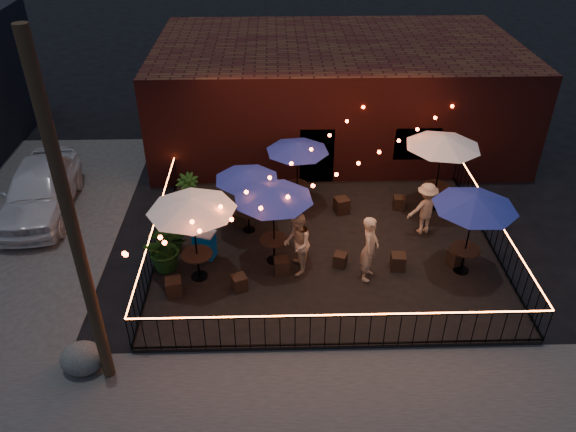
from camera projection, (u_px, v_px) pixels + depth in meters
name	position (u px, v px, depth m)	size (l,w,h in m)	color
ground	(331.00, 296.00, 15.35)	(110.00, 110.00, 0.00)	black
patio	(325.00, 250.00, 16.98)	(10.00, 8.00, 0.15)	black
sidewalk	(344.00, 391.00, 12.62)	(18.00, 2.50, 0.05)	#3F3C3A
brick_building	(335.00, 92.00, 22.61)	(14.00, 8.00, 4.00)	#3E1411
utility_pole	(74.00, 234.00, 10.85)	(0.26, 0.26, 8.00)	#382A17
fence_front	(340.00, 331.00, 13.31)	(10.00, 0.04, 1.04)	black
fence_left	(157.00, 237.00, 16.54)	(0.04, 8.00, 1.04)	black
fence_right	(493.00, 231.00, 16.77)	(0.04, 8.00, 1.04)	black
festoon_lights	(293.00, 185.00, 15.36)	(10.02, 8.72, 1.32)	red
cafe_table_0	(192.00, 205.00, 14.48)	(2.70, 2.70, 2.61)	black
cafe_table_1	(247.00, 176.00, 16.63)	(2.49, 2.49, 2.16)	black
cafe_table_2	(273.00, 194.00, 15.18)	(2.77, 2.77, 2.47)	black
cafe_table_3	(297.00, 147.00, 17.95)	(2.53, 2.53, 2.28)	black
cafe_table_4	(476.00, 203.00, 14.77)	(3.00, 3.00, 2.50)	black
cafe_table_5	(443.00, 142.00, 17.53)	(2.82, 2.82, 2.64)	black
bistro_chair_0	(174.00, 287.00, 15.04)	(0.42, 0.42, 0.50)	black
bistro_chair_1	(239.00, 283.00, 15.23)	(0.37, 0.37, 0.44)	black
bistro_chair_2	(205.00, 214.00, 18.00)	(0.43, 0.43, 0.51)	black
bistro_chair_3	(240.00, 219.00, 17.86)	(0.37, 0.37, 0.43)	black
bistro_chair_4	(281.00, 266.00, 15.82)	(0.40, 0.40, 0.48)	black
bistro_chair_5	(340.00, 260.00, 16.10)	(0.35, 0.35, 0.41)	black
bistro_chair_6	(294.00, 209.00, 18.28)	(0.40, 0.40, 0.48)	black
bistro_chair_7	(342.00, 205.00, 18.45)	(0.43, 0.43, 0.51)	black
bistro_chair_8	(398.00, 262.00, 15.98)	(0.40, 0.40, 0.48)	black
bistro_chair_9	(455.00, 258.00, 16.15)	(0.38, 0.38, 0.45)	black
bistro_chair_10	(399.00, 203.00, 18.67)	(0.37, 0.37, 0.44)	black
bistro_chair_11	(431.00, 199.00, 18.86)	(0.36, 0.36, 0.42)	black
patron_a	(370.00, 248.00, 15.26)	(0.72, 0.47, 1.97)	tan
patron_b	(297.00, 244.00, 15.48)	(0.93, 0.73, 1.92)	#D8B290
patron_c	(426.00, 209.00, 17.17)	(1.11, 0.64, 1.72)	#D8A48E
potted_shrub_a	(165.00, 247.00, 15.76)	(1.29, 1.12, 1.43)	#133811
potted_shrub_b	(174.00, 229.00, 16.50)	(0.79, 0.64, 1.44)	#1A3F13
potted_shrub_c	(188.00, 194.00, 18.28)	(0.75, 0.75, 1.35)	#0F390F
cooler	(204.00, 244.00, 16.37)	(0.75, 0.64, 0.84)	#0756B8
boulder	(82.00, 358.00, 12.98)	(0.95, 0.81, 0.74)	#44443F
car_white	(39.00, 189.00, 18.45)	(2.00, 4.98, 1.70)	silver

